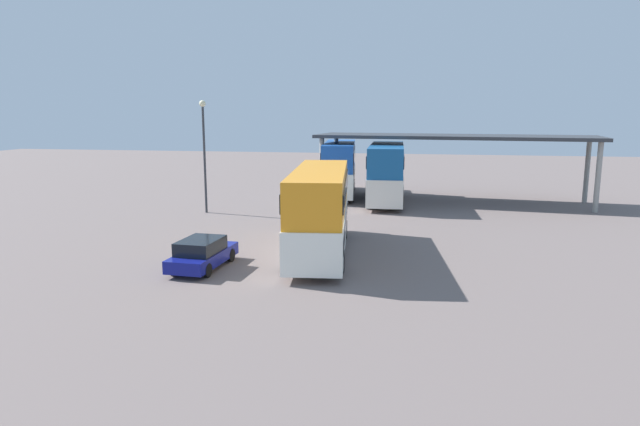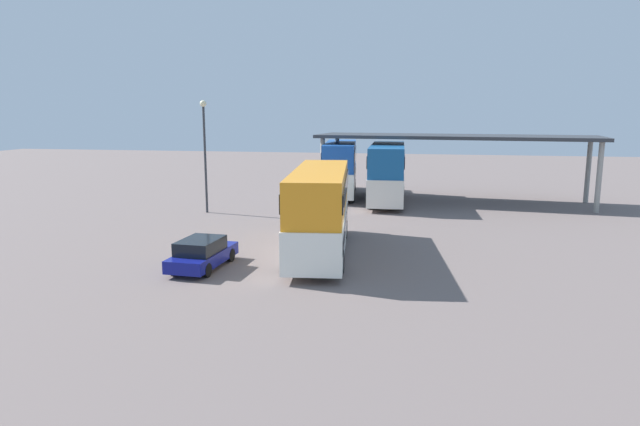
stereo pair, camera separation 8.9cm
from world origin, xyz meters
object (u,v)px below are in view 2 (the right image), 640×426
at_px(lamppost_tall, 205,142).
at_px(double_decker_mid_row, 387,171).
at_px(parked_hatchback, 202,253).
at_px(double_decker_main, 320,208).
at_px(double_decker_near_canopy, 340,167).

bearing_deg(lamppost_tall, double_decker_mid_row, 29.54).
distance_m(parked_hatchback, double_decker_mid_row, 21.03).
height_order(double_decker_main, double_decker_mid_row, double_decker_mid_row).
relative_size(double_decker_mid_row, lamppost_tall, 1.37).
distance_m(parked_hatchback, lamppost_tall, 14.61).
bearing_deg(double_decker_near_canopy, double_decker_main, 179.46).
bearing_deg(double_decker_mid_row, double_decker_main, 170.09).
bearing_deg(parked_hatchback, double_decker_mid_row, -15.81).
height_order(double_decker_main, double_decker_near_canopy, double_decker_near_canopy).
relative_size(parked_hatchback, double_decker_near_canopy, 0.41).
bearing_deg(parked_hatchback, lamppost_tall, 24.35).
bearing_deg(double_decker_main, parked_hatchback, 121.12).
bearing_deg(lamppost_tall, double_decker_near_canopy, 50.67).
distance_m(double_decker_main, double_decker_mid_row, 16.39).
bearing_deg(double_decker_main, double_decker_mid_row, -14.25).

